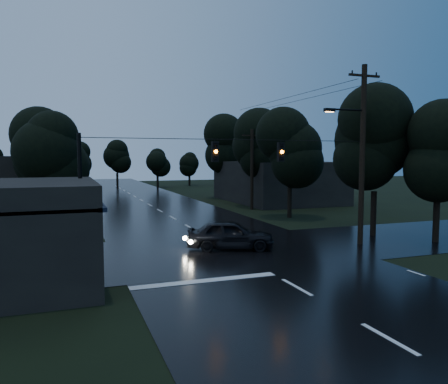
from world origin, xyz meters
TOP-DOWN VIEW (x-y plane):
  - ground at (0.00, 0.00)m, footprint 160.00×160.00m
  - main_road at (0.00, 30.00)m, footprint 12.00×120.00m
  - cross_street at (0.00, 12.00)m, footprint 60.00×9.00m
  - building_far_right at (14.00, 34.00)m, footprint 10.00×14.00m
  - building_far_left at (-14.00, 40.00)m, footprint 10.00×16.00m
  - utility_pole_main at (7.41, 11.00)m, footprint 3.50×0.30m
  - utility_pole_far at (8.30, 28.00)m, footprint 2.00×0.30m
  - anchor_pole_left at (-7.50, 11.00)m, footprint 0.18×0.18m
  - span_signals at (0.56, 10.99)m, footprint 15.00×0.37m
  - tree_corner_near at (10.00, 13.00)m, footprint 4.48×4.48m
  - tree_corner_far at (12.00, 10.00)m, footprint 3.92×3.92m
  - tree_left_a at (-9.00, 22.00)m, footprint 3.92×3.92m
  - tree_left_b at (-9.60, 30.00)m, footprint 4.20×4.20m
  - tree_left_c at (-10.20, 40.00)m, footprint 4.48×4.48m
  - tree_right_a at (9.00, 22.00)m, footprint 4.20×4.20m
  - tree_right_b at (9.60, 30.00)m, footprint 4.48×4.48m
  - tree_right_c at (10.20, 40.00)m, footprint 4.76×4.76m
  - car at (0.12, 12.31)m, footprint 4.99×3.22m

SIDE VIEW (x-z plane):
  - ground at x=0.00m, z-range 0.00..0.00m
  - main_road at x=0.00m, z-range -0.01..0.01m
  - cross_street at x=0.00m, z-range -0.01..0.01m
  - car at x=0.12m, z-range 0.00..1.58m
  - building_far_right at x=14.00m, z-range 0.00..4.40m
  - building_far_left at x=-14.00m, z-range 0.00..5.00m
  - anchor_pole_left at x=-7.50m, z-range 0.00..6.00m
  - utility_pole_far at x=8.30m, z-range 0.13..7.63m
  - tree_corner_far at x=12.00m, z-range 1.11..9.37m
  - tree_left_a at x=-9.00m, z-range 1.11..9.37m
  - span_signals at x=0.56m, z-range 4.69..5.80m
  - utility_pole_main at x=7.41m, z-range 0.26..10.26m
  - tree_left_b at x=-9.60m, z-range 1.19..10.04m
  - tree_right_a at x=9.00m, z-range 1.19..10.04m
  - tree_corner_near at x=10.00m, z-range 1.27..10.71m
  - tree_left_c at x=-10.20m, z-range 1.27..10.71m
  - tree_right_b at x=9.60m, z-range 1.27..10.71m
  - tree_right_c at x=10.20m, z-range 1.35..11.38m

